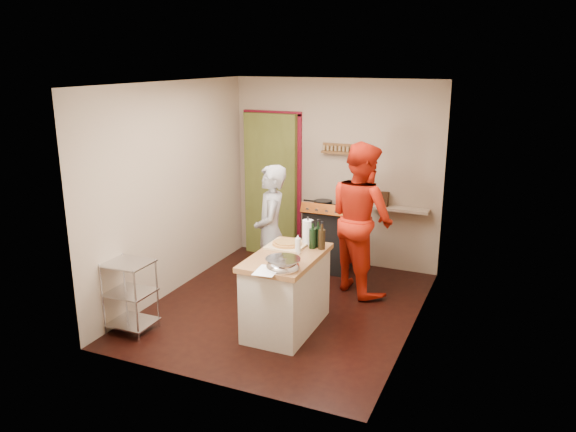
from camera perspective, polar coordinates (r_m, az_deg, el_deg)
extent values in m
plane|color=black|center=(6.77, -0.33, -9.22)|extent=(3.50, 3.50, 0.00)
cube|color=gray|center=(7.92, 4.78, 4.39)|extent=(3.00, 0.04, 2.60)
cube|color=#565B23|center=(8.36, -1.33, 3.30)|extent=(0.80, 0.40, 2.10)
cube|color=maroon|center=(8.48, -4.11, 3.44)|extent=(0.06, 0.06, 2.10)
cube|color=maroon|center=(8.13, 1.15, 2.94)|extent=(0.06, 0.06, 2.10)
cube|color=maroon|center=(8.13, -1.59, 10.44)|extent=(0.90, 0.06, 0.06)
cube|color=brown|center=(7.80, 5.06, 6.45)|extent=(0.46, 0.09, 0.03)
cube|color=brown|center=(7.83, 5.16, 6.92)|extent=(0.46, 0.02, 0.12)
cube|color=olive|center=(7.79, 5.07, 6.85)|extent=(0.42, 0.04, 0.07)
cube|color=gray|center=(7.67, 11.19, 0.69)|extent=(0.80, 0.18, 0.04)
cube|color=black|center=(7.69, 9.79, 1.71)|extent=(0.10, 0.14, 0.22)
cube|color=gray|center=(7.05, -11.59, 2.68)|extent=(0.04, 3.50, 2.60)
cube|color=gray|center=(5.90, 13.09, 0.03)|extent=(0.04, 3.50, 2.60)
cube|color=white|center=(6.13, -0.37, 13.45)|extent=(3.00, 3.50, 0.02)
cube|color=black|center=(7.84, 4.22, -2.53)|extent=(0.60, 0.55, 0.80)
cube|color=black|center=(7.72, 4.28, 0.50)|extent=(0.60, 0.55, 0.06)
cube|color=brown|center=(7.44, 3.58, 0.65)|extent=(0.60, 0.15, 0.17)
cylinder|color=black|center=(7.86, 3.57, 1.38)|extent=(0.26, 0.26, 0.05)
cylinder|color=silver|center=(6.31, -18.34, -8.04)|extent=(0.02, 0.02, 0.80)
cylinder|color=silver|center=(6.04, -15.16, -8.86)|extent=(0.02, 0.02, 0.80)
cylinder|color=silver|center=(6.55, -16.26, -6.94)|extent=(0.02, 0.02, 0.80)
cylinder|color=silver|center=(6.30, -13.13, -7.66)|extent=(0.02, 0.02, 0.80)
cube|color=silver|center=(6.42, -15.53, -10.32)|extent=(0.48, 0.40, 0.02)
cube|color=silver|center=(6.28, -15.77, -7.44)|extent=(0.48, 0.40, 0.02)
cube|color=silver|center=(6.16, -16.00, -4.61)|extent=(0.48, 0.40, 0.02)
cube|color=beige|center=(6.12, -0.17, -7.96)|extent=(0.61, 1.07, 0.80)
cube|color=#9D6E3B|center=(5.96, -0.17, -4.21)|extent=(0.67, 1.13, 0.06)
cube|color=beige|center=(6.20, -0.11, -3.01)|extent=(0.40, 0.40, 0.02)
cylinder|color=#BF7B3B|center=(6.19, -0.11, -2.79)|extent=(0.32, 0.32, 0.02)
ellipsoid|color=silver|center=(5.54, -0.51, -4.87)|extent=(0.35, 0.35, 0.11)
cylinder|color=white|center=(6.23, 2.02, -1.68)|extent=(0.12, 0.12, 0.28)
cylinder|color=silver|center=(5.95, 1.01, -3.07)|extent=(0.06, 0.06, 0.17)
cube|color=white|center=(5.51, -2.18, -5.58)|extent=(0.24, 0.32, 0.00)
cylinder|color=black|center=(6.16, 3.08, -1.76)|extent=(0.08, 0.08, 0.31)
cylinder|color=black|center=(6.08, 3.45, -1.99)|extent=(0.08, 0.08, 0.31)
cylinder|color=black|center=(6.11, 2.51, -1.90)|extent=(0.08, 0.08, 0.31)
imported|color=#9F9FA3|center=(6.75, -1.77, -1.74)|extent=(0.61, 0.71, 1.65)
imported|color=red|center=(6.99, 7.46, -0.22)|extent=(1.17, 1.13, 1.90)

